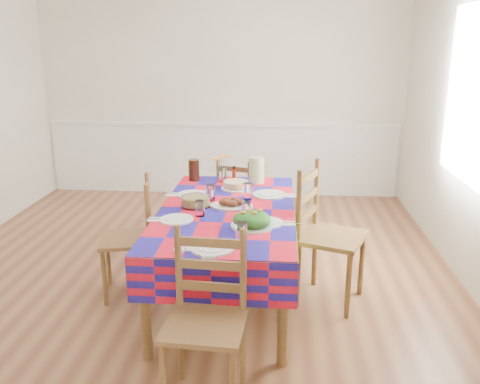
{
  "coord_description": "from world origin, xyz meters",
  "views": [
    {
      "loc": [
        0.73,
        -3.85,
        1.89
      ],
      "look_at": [
        0.45,
        -0.19,
        0.81
      ],
      "focal_mm": 38.0,
      "sensor_mm": 36.0,
      "label": 1
    }
  ],
  "objects_px": {
    "dining_table": "(227,218)",
    "tea_pitcher": "(194,170)",
    "meat_platter": "(231,204)",
    "chair_right": "(326,236)",
    "chair_far": "(238,201)",
    "green_pitcher": "(257,170)",
    "chair_near": "(206,321)",
    "chair_left": "(132,238)"
  },
  "relations": [
    {
      "from": "dining_table",
      "to": "tea_pitcher",
      "type": "xyz_separation_m",
      "value": [
        -0.37,
        0.77,
        0.17
      ]
    },
    {
      "from": "meat_platter",
      "to": "chair_right",
      "type": "relative_size",
      "value": 0.31
    },
    {
      "from": "meat_platter",
      "to": "chair_far",
      "type": "xyz_separation_m",
      "value": [
        -0.04,
        1.13,
        -0.33
      ]
    },
    {
      "from": "chair_left",
      "to": "chair_right",
      "type": "distance_m",
      "value": 1.47
    },
    {
      "from": "green_pitcher",
      "to": "chair_left",
      "type": "bearing_deg",
      "value": -141.64
    },
    {
      "from": "dining_table",
      "to": "green_pitcher",
      "type": "distance_m",
      "value": 0.78
    },
    {
      "from": "chair_near",
      "to": "chair_left",
      "type": "distance_m",
      "value": 1.38
    },
    {
      "from": "meat_platter",
      "to": "chair_near",
      "type": "xyz_separation_m",
      "value": [
        -0.02,
        -1.2,
        -0.27
      ]
    },
    {
      "from": "chair_far",
      "to": "chair_right",
      "type": "height_order",
      "value": "chair_right"
    },
    {
      "from": "meat_platter",
      "to": "chair_left",
      "type": "bearing_deg",
      "value": -177.79
    },
    {
      "from": "chair_near",
      "to": "chair_far",
      "type": "bearing_deg",
      "value": 94.54
    },
    {
      "from": "dining_table",
      "to": "chair_right",
      "type": "xyz_separation_m",
      "value": [
        0.73,
        0.02,
        -0.12
      ]
    },
    {
      "from": "chair_left",
      "to": "tea_pitcher",
      "type": "bearing_deg",
      "value": 140.74
    },
    {
      "from": "tea_pitcher",
      "to": "chair_far",
      "type": "xyz_separation_m",
      "value": [
        0.36,
        0.4,
        -0.4
      ]
    },
    {
      "from": "meat_platter",
      "to": "tea_pitcher",
      "type": "relative_size",
      "value": 1.72
    },
    {
      "from": "green_pitcher",
      "to": "chair_near",
      "type": "bearing_deg",
      "value": -95.4
    },
    {
      "from": "dining_table",
      "to": "meat_platter",
      "type": "bearing_deg",
      "value": 55.93
    },
    {
      "from": "meat_platter",
      "to": "green_pitcher",
      "type": "height_order",
      "value": "green_pitcher"
    },
    {
      "from": "dining_table",
      "to": "chair_near",
      "type": "xyz_separation_m",
      "value": [
        0.0,
        -1.16,
        -0.17
      ]
    },
    {
      "from": "dining_table",
      "to": "chair_left",
      "type": "xyz_separation_m",
      "value": [
        -0.73,
        0.01,
        -0.19
      ]
    },
    {
      "from": "chair_near",
      "to": "chair_far",
      "type": "relative_size",
      "value": 1.14
    },
    {
      "from": "green_pitcher",
      "to": "chair_far",
      "type": "relative_size",
      "value": 0.27
    },
    {
      "from": "meat_platter",
      "to": "green_pitcher",
      "type": "relative_size",
      "value": 1.41
    },
    {
      "from": "tea_pitcher",
      "to": "chair_left",
      "type": "bearing_deg",
      "value": -115.55
    },
    {
      "from": "dining_table",
      "to": "green_pitcher",
      "type": "bearing_deg",
      "value": 76.08
    },
    {
      "from": "meat_platter",
      "to": "chair_near",
      "type": "height_order",
      "value": "chair_near"
    },
    {
      "from": "chair_far",
      "to": "chair_left",
      "type": "height_order",
      "value": "chair_left"
    },
    {
      "from": "green_pitcher",
      "to": "tea_pitcher",
      "type": "distance_m",
      "value": 0.56
    },
    {
      "from": "chair_near",
      "to": "tea_pitcher",
      "type": "bearing_deg",
      "value": 105.23
    },
    {
      "from": "chair_near",
      "to": "chair_right",
      "type": "height_order",
      "value": "chair_right"
    },
    {
      "from": "dining_table",
      "to": "tea_pitcher",
      "type": "bearing_deg",
      "value": 115.95
    },
    {
      "from": "dining_table",
      "to": "meat_platter",
      "type": "relative_size",
      "value": 5.75
    },
    {
      "from": "meat_platter",
      "to": "chair_left",
      "type": "height_order",
      "value": "chair_left"
    },
    {
      "from": "dining_table",
      "to": "chair_left",
      "type": "distance_m",
      "value": 0.76
    },
    {
      "from": "green_pitcher",
      "to": "chair_far",
      "type": "height_order",
      "value": "green_pitcher"
    },
    {
      "from": "chair_far",
      "to": "chair_near",
      "type": "bearing_deg",
      "value": 108.05
    },
    {
      "from": "chair_left",
      "to": "chair_far",
      "type": "bearing_deg",
      "value": 134.24
    },
    {
      "from": "tea_pitcher",
      "to": "chair_left",
      "type": "relative_size",
      "value": 0.2
    },
    {
      "from": "dining_table",
      "to": "green_pitcher",
      "type": "relative_size",
      "value": 8.11
    },
    {
      "from": "green_pitcher",
      "to": "chair_far",
      "type": "distance_m",
      "value": 0.63
    },
    {
      "from": "dining_table",
      "to": "chair_far",
      "type": "height_order",
      "value": "chair_far"
    },
    {
      "from": "dining_table",
      "to": "chair_far",
      "type": "relative_size",
      "value": 2.21
    }
  ]
}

